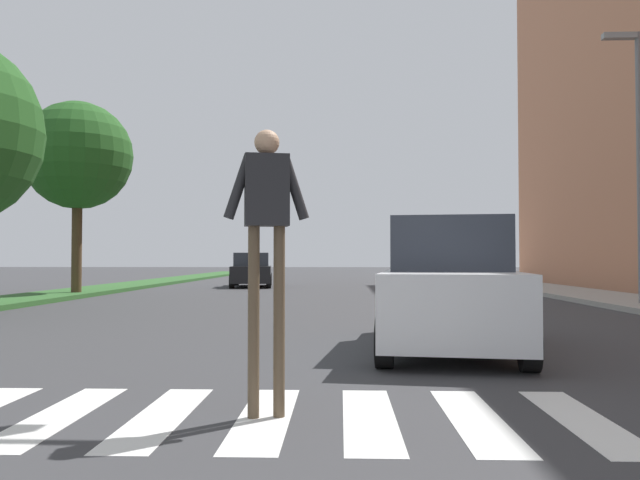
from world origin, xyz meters
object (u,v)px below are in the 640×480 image
Objects in this scene: street_lamp_right at (635,142)px; suv_crossing at (449,287)px; tree_far at (78,156)px; sedan_midblock at (252,271)px; pedestrian_performer at (267,225)px.

suv_crossing is (-6.49, -7.80, -3.66)m from street_lamp_right.
tree_far is 10.36m from sedan_midblock.
suv_crossing is at bearing -48.47° from tree_far.
tree_far is 19.42m from pedestrian_performer.
tree_far is 17.41m from suv_crossing.
suv_crossing is (11.21, -12.66, -4.16)m from tree_far.
street_lamp_right reaches higher than sedan_midblock.
pedestrian_performer is (-8.79, -12.05, -2.93)m from street_lamp_right.
tree_far is at bearing 117.78° from pedestrian_performer.
pedestrian_performer is 0.52× the size of suv_crossing.
tree_far is 18.36m from street_lamp_right.
tree_far reaches higher than sedan_midblock.
tree_far reaches higher than suv_crossing.
tree_far is 1.44× the size of suv_crossing.
sedan_midblock is (-12.45, 12.68, -3.83)m from street_lamp_right.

